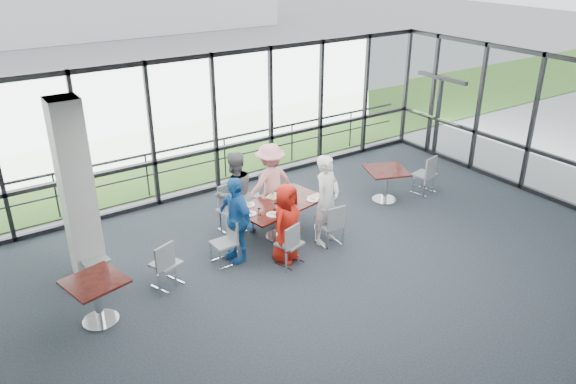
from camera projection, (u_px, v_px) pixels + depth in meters
floor at (355, 288)px, 9.58m from camera, size 12.00×10.00×0.02m
ceiling at (366, 106)px, 8.25m from camera, size 12.00×10.00×0.04m
curtain_wall_back at (215, 124)px, 12.68m from camera, size 12.00×0.10×3.20m
curtain_wall_right at (574, 135)px, 11.97m from camera, size 0.10×10.00×3.20m
exit_door at (438, 118)px, 15.02m from camera, size 0.12×1.60×2.10m
structural_column at (77, 191)px, 9.34m from camera, size 0.50×0.50×3.20m
apron at (142, 134)px, 17.12m from camera, size 80.00×70.00×0.02m
grass_strip at (168, 152)px, 15.60m from camera, size 80.00×5.00×0.01m
guard_rail at (206, 162)px, 13.59m from camera, size 12.00×0.06×0.06m
main_table at (279, 209)px, 10.95m from camera, size 1.92×1.28×0.75m
side_table_left at (95, 287)px, 8.49m from camera, size 0.97×0.97×0.75m
side_table_right at (386, 174)px, 12.50m from camera, size 1.10×1.10×0.75m
diner_near_left at (286, 223)px, 10.13m from camera, size 0.87×0.75×1.51m
diner_near_right at (327, 200)px, 10.69m from camera, size 0.78×0.68×1.79m
diner_far_left at (235, 194)px, 10.99m from camera, size 0.85×0.53×1.75m
diner_far_right at (270, 183)px, 11.55m from camera, size 1.11×0.60×1.69m
diner_end at (236, 219)px, 10.11m from camera, size 0.60×1.00×1.64m
chair_main_nl at (289, 243)px, 10.12m from camera, size 0.51×0.51×0.84m
chair_main_nr at (329, 225)px, 10.79m from camera, size 0.43×0.43×0.83m
chair_main_fl at (231, 210)px, 11.25m from camera, size 0.50×0.50×0.92m
chair_main_fr at (267, 196)px, 11.85m from camera, size 0.62×0.62×0.95m
chair_main_end at (224, 243)px, 10.15m from camera, size 0.41×0.41×0.83m
chair_spare_la at (166, 264)px, 9.47m from camera, size 0.55×0.55×0.87m
chair_spare_lb at (95, 260)px, 9.59m from camera, size 0.47×0.47×0.86m
chair_spare_r at (425, 174)px, 12.96m from camera, size 0.53×0.53×0.92m
plate_nl at (273, 215)px, 10.43m from camera, size 0.26×0.26×0.01m
plate_nr at (312, 200)px, 11.02m from camera, size 0.23×0.23×0.01m
plate_fl at (248, 205)px, 10.82m from camera, size 0.27×0.27×0.01m
plate_fr at (283, 191)px, 11.41m from camera, size 0.25×0.25×0.01m
plate_end at (250, 214)px, 10.46m from camera, size 0.24×0.24×0.01m
tumbler_a at (276, 207)px, 10.59m from camera, size 0.07×0.07×0.13m
tumbler_b at (295, 200)px, 10.86m from camera, size 0.06×0.06×0.13m
tumbler_c at (272, 196)px, 11.05m from camera, size 0.07×0.07×0.14m
tumbler_d at (259, 212)px, 10.41m from camera, size 0.06×0.06×0.13m
menu_a at (289, 213)px, 10.50m from camera, size 0.35×0.33×0.00m
menu_b at (316, 196)px, 11.17m from camera, size 0.35×0.27×0.00m
menu_c at (273, 196)px, 11.19m from camera, size 0.40×0.36×0.00m
condiment_caddy at (281, 201)px, 10.94m from camera, size 0.10×0.07×0.04m
ketchup_bottle at (281, 197)px, 10.92m from camera, size 0.06×0.06×0.18m
green_bottle at (281, 196)px, 10.94m from camera, size 0.05×0.05×0.20m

